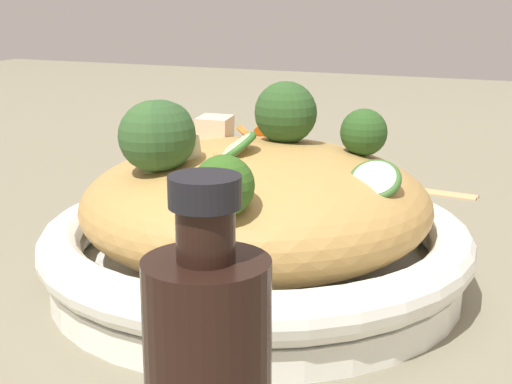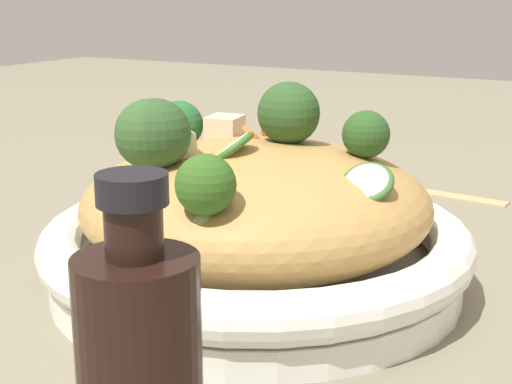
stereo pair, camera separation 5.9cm
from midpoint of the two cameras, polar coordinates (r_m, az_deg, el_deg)
The scene contains 8 objects.
ground_plane at distance 0.61m, azimuth 2.77°, elevation -7.04°, with size 3.00×3.00×0.00m, color #766F59.
serving_bowl at distance 0.60m, azimuth 2.80°, elevation -4.50°, with size 0.33×0.33×0.06m.
noodle_heap at distance 0.59m, azimuth 2.86°, elevation -0.90°, with size 0.27×0.27×0.09m.
broccoli_florets at distance 0.56m, azimuth -0.38°, elevation 4.29°, with size 0.20×0.22×0.08m.
carrot_coins at distance 0.63m, azimuth 1.04°, elevation 4.04°, with size 0.06×0.10×0.03m.
zucchini_slices at distance 0.54m, azimuth 6.02°, elevation 1.97°, with size 0.05×0.15×0.04m.
chicken_chunks at distance 0.62m, azimuth -0.91°, elevation 4.00°, with size 0.14×0.06×0.03m.
chopsticks_pair at distance 0.91m, azimuth 13.90°, elevation 0.21°, with size 0.04×0.20×0.01m.
Camera 2 is at (0.50, 0.28, 0.23)m, focal length 53.92 mm.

